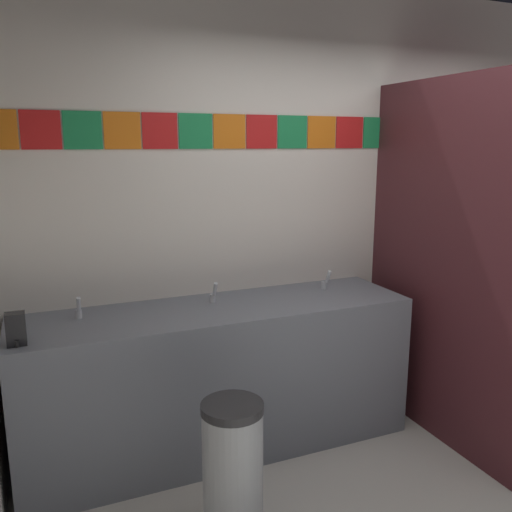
% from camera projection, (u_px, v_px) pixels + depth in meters
% --- Properties ---
extents(wall_back, '(4.32, 0.09, 2.85)m').
position_uv_depth(wall_back, '(330.00, 204.00, 3.70)').
color(wall_back, silver).
rests_on(wall_back, ground_plane).
extents(vanity_counter, '(2.33, 0.62, 0.89)m').
position_uv_depth(vanity_counter, '(220.00, 376.00, 3.23)').
color(vanity_counter, slate).
rests_on(vanity_counter, ground_plane).
extents(faucet_left, '(0.04, 0.10, 0.14)m').
position_uv_depth(faucet_left, '(79.00, 310.00, 2.91)').
color(faucet_left, silver).
rests_on(faucet_left, vanity_counter).
extents(faucet_center, '(0.04, 0.10, 0.14)m').
position_uv_depth(faucet_center, '(214.00, 295.00, 3.20)').
color(faucet_center, silver).
rests_on(faucet_center, vanity_counter).
extents(faucet_right, '(0.04, 0.10, 0.14)m').
position_uv_depth(faucet_right, '(326.00, 282.00, 3.50)').
color(faucet_right, silver).
rests_on(faucet_right, vanity_counter).
extents(soap_dispenser, '(0.09, 0.09, 0.16)m').
position_uv_depth(soap_dispenser, '(16.00, 329.00, 2.53)').
color(soap_dispenser, black).
rests_on(soap_dispenser, vanity_counter).
extents(stall_divider, '(0.92, 1.39, 2.23)m').
position_uv_depth(stall_divider, '(496.00, 272.00, 3.08)').
color(stall_divider, '#471E23').
rests_on(stall_divider, ground_plane).
extents(toilet, '(0.39, 0.49, 0.74)m').
position_uv_depth(toilet, '(459.00, 359.00, 3.88)').
color(toilet, white).
rests_on(toilet, ground_plane).
extents(trash_bin, '(0.29, 0.29, 0.69)m').
position_uv_depth(trash_bin, '(233.00, 472.00, 2.47)').
color(trash_bin, '#999EA3').
rests_on(trash_bin, ground_plane).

